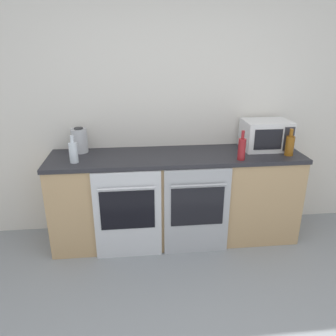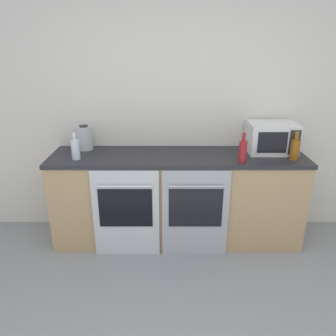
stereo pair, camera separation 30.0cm
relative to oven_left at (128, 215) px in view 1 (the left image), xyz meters
name	(u,v)px [view 1 (the left image)]	position (x,y,z in m)	size (l,w,h in m)	color
wall_back	(173,108)	(0.48, 0.63, 0.86)	(10.00, 0.06, 2.60)	silver
counter_back	(176,197)	(0.48, 0.31, 0.01)	(2.45, 0.61, 0.91)	tan
oven_left	(128,215)	(0.00, 0.00, 0.00)	(0.61, 0.06, 0.87)	silver
oven_right	(197,212)	(0.64, 0.00, 0.00)	(0.61, 0.06, 0.87)	#A8AAAF
microwave	(266,135)	(1.40, 0.40, 0.61)	(0.45, 0.34, 0.29)	silver
bottle_amber	(290,145)	(1.55, 0.18, 0.57)	(0.08, 0.08, 0.26)	#8C5114
bottle_clear	(73,152)	(-0.46, 0.18, 0.57)	(0.08, 0.08, 0.25)	silver
bottle_red	(242,148)	(1.06, 0.10, 0.58)	(0.07, 0.07, 0.28)	maroon
kettle	(80,140)	(-0.45, 0.48, 0.59)	(0.15, 0.15, 0.25)	#B7BABF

